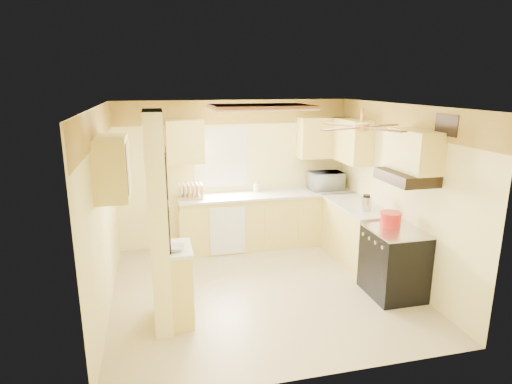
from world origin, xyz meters
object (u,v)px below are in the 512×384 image
object	(u,v)px
kettle	(366,203)
dutch_oven	(391,219)
stove	(394,262)
bowl	(175,248)
microwave	(326,181)

from	to	relation	value
kettle	dutch_oven	bearing A→B (deg)	-88.54
stove	bowl	distance (m)	2.89
stove	microwave	distance (m)	2.26
dutch_oven	kettle	xyz separation A→B (m)	(-0.02, 0.65, 0.04)
microwave	kettle	size ratio (longest dim) A/B	2.37
bowl	dutch_oven	world-z (taller)	dutch_oven
bowl	kettle	world-z (taller)	kettle
bowl	kettle	xyz separation A→B (m)	(2.83, 0.90, 0.08)
bowl	kettle	bearing A→B (deg)	17.66
dutch_oven	kettle	bearing A→B (deg)	91.46
microwave	dutch_oven	world-z (taller)	microwave
bowl	kettle	size ratio (longest dim) A/B	0.94
bowl	stove	bearing A→B (deg)	1.68
stove	kettle	xyz separation A→B (m)	(-0.01, 0.82, 0.59)
microwave	bowl	bearing A→B (deg)	38.63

